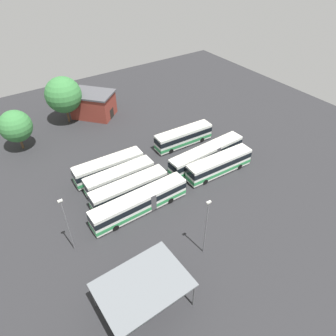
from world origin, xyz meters
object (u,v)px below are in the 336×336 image
(bus_row0_slot3, at_px, (219,164))
(lamp_post_far_corner, at_px, (206,226))
(lamp_post_mid_lot, at_px, (67,224))
(bus_row0_slot2, at_px, (207,154))
(bus_row0_slot0, at_px, (184,137))
(bus_row1_slot0, at_px, (109,167))
(bus_row1_slot2, at_px, (129,189))
(depot_building, at_px, (93,104))
(bus_row1_slot1, at_px, (120,178))
(tree_north_edge, at_px, (63,95))
(bus_row1_slot3, at_px, (140,202))
(tree_west_edge, at_px, (16,126))
(maintenance_shelter, at_px, (143,285))

(bus_row0_slot3, height_order, lamp_post_far_corner, lamp_post_far_corner)
(lamp_post_mid_lot, distance_m, lamp_post_far_corner, 17.23)
(bus_row0_slot2, bearing_deg, bus_row0_slot0, -90.23)
(bus_row1_slot0, bearing_deg, lamp_post_mid_lot, 46.76)
(bus_row1_slot2, height_order, depot_building, depot_building)
(bus_row1_slot0, relative_size, bus_row1_slot1, 1.04)
(depot_building, xyz_separation_m, tree_north_edge, (5.79, -0.66, 3.52))
(tree_north_edge, bearing_deg, lamp_post_far_corner, 93.47)
(lamp_post_far_corner, height_order, tree_north_edge, tree_north_edge)
(bus_row0_slot3, bearing_deg, bus_row1_slot0, -31.74)
(bus_row1_slot3, height_order, tree_west_edge, tree_west_edge)
(depot_building, relative_size, tree_west_edge, 1.39)
(bus_row1_slot1, bearing_deg, tree_west_edge, -62.58)
(bus_row0_slot3, bearing_deg, bus_row1_slot2, -11.06)
(maintenance_shelter, relative_size, lamp_post_far_corner, 1.06)
(tree_west_edge, distance_m, tree_north_edge, 12.21)
(bus_row0_slot0, distance_m, lamp_post_mid_lot, 29.58)
(bus_row1_slot2, bearing_deg, bus_row0_slot2, -178.86)
(bus_row0_slot3, distance_m, bus_row1_slot1, 17.06)
(bus_row1_slot0, bearing_deg, depot_building, -107.01)
(bus_row1_slot2, distance_m, depot_building, 28.88)
(bus_row0_slot2, xyz_separation_m, depot_building, (9.64, -27.85, 0.93))
(bus_row1_slot0, distance_m, tree_west_edge, 20.16)
(bus_row0_slot0, xyz_separation_m, bus_row0_slot2, (0.03, 7.08, 0.00))
(bus_row0_slot3, distance_m, lamp_post_mid_lot, 27.00)
(bus_row0_slot0, distance_m, depot_building, 22.93)
(bus_row1_slot2, distance_m, tree_west_edge, 26.30)
(bus_row1_slot0, distance_m, lamp_post_mid_lot, 15.94)
(lamp_post_mid_lot, bearing_deg, depot_building, -117.77)
(bus_row1_slot3, xyz_separation_m, tree_west_edge, (10.52, -27.29, 3.09))
(lamp_post_mid_lot, distance_m, tree_west_edge, 28.41)
(bus_row1_slot1, distance_m, lamp_post_far_corner, 18.43)
(bus_row0_slot0, height_order, bus_row1_slot0, same)
(bus_row0_slot2, relative_size, bus_row1_slot3, 1.00)
(tree_north_edge, bearing_deg, maintenance_shelter, 80.45)
(bus_row0_slot2, height_order, bus_row1_slot2, same)
(maintenance_shelter, bearing_deg, bus_row0_slot0, -134.05)
(bus_row1_slot2, relative_size, maintenance_shelter, 1.28)
(bus_row0_slot3, xyz_separation_m, tree_west_edge, (26.42, -26.97, 3.09))
(bus_row0_slot2, distance_m, tree_north_edge, 32.73)
(bus_row1_slot0, xyz_separation_m, maintenance_shelter, (6.89, 23.31, 2.36))
(bus_row0_slot3, height_order, maintenance_shelter, maintenance_shelter)
(lamp_post_mid_lot, bearing_deg, bus_row1_slot1, -144.28)
(bus_row0_slot3, distance_m, depot_building, 32.71)
(bus_row1_slot3, distance_m, tree_north_edge, 32.55)
(depot_building, relative_size, maintenance_shelter, 1.12)
(bus_row0_slot2, xyz_separation_m, bus_row0_slot3, (0.08, 3.41, -0.00))
(bus_row1_slot1, xyz_separation_m, lamp_post_far_corner, (-3.06, 17.88, 3.26))
(bus_row0_slot2, bearing_deg, bus_row1_slot0, -22.01)
(bus_row0_slot2, xyz_separation_m, tree_north_edge, (15.43, -28.52, 4.46))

